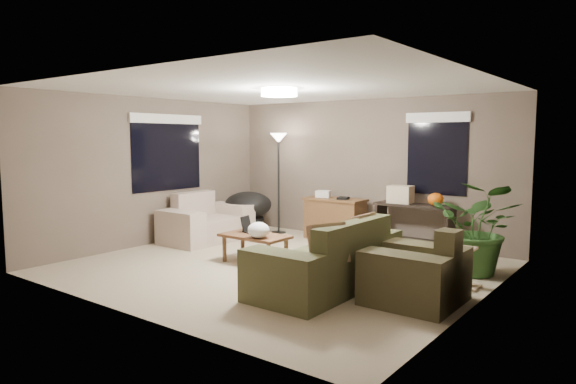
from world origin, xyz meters
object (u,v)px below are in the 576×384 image
Objects in this scene: loveseat at (206,224)px; armchair at (417,276)px; main_sofa at (331,264)px; console_table at (414,223)px; papasan_chair at (248,209)px; desk at (335,219)px; cat_scratching_post at (466,270)px; floor_lamp at (279,150)px; houseplant at (479,238)px; coffee_table at (255,239)px.

loveseat is 4.51m from armchair.
console_table is (-0.07, 2.64, 0.14)m from main_sofa.
desk is at bearing 14.73° from papasan_chair.
armchair is 2.00× the size of cat_scratching_post.
armchair is 0.52× the size of floor_lamp.
houseplant is 2.52× the size of cat_scratching_post.
main_sofa is at bearing -59.07° from desk.
floor_lamp reaches higher than armchair.
floor_lamp is 4.53m from cat_scratching_post.
armchair is at bearing -31.94° from floor_lamp.
papasan_chair is 0.80× the size of houseplant.
papasan_chair reaches higher than desk.
desk reaches higher than cat_scratching_post.
main_sofa is 2.65m from console_table.
main_sofa is 2.19× the size of papasan_chair.
main_sofa is at bearing -142.31° from cat_scratching_post.
main_sofa is at bearing -18.57° from loveseat.
cat_scratching_post is (0.06, -0.69, -0.28)m from houseplant.
main_sofa and armchair have the same top height.
floor_lamp is 1.52× the size of houseplant.
papasan_chair reaches higher than coffee_table.
houseplant reaches higher than cat_scratching_post.
armchair is 1.00× the size of papasan_chair.
floor_lamp is (-2.75, 2.48, 1.30)m from main_sofa.
coffee_table is (1.79, -0.74, 0.06)m from loveseat.
coffee_table is 0.52× the size of floor_lamp.
desk is 1.47m from console_table.
papasan_chair is at bearing -165.27° from desk.
coffee_table is at bearing -154.79° from houseplant.
main_sofa reaches higher than cat_scratching_post.
coffee_table is 2.18m from desk.
armchair is at bearing -66.07° from console_table.
houseplant is at bearing 94.78° from cat_scratching_post.
coffee_table is 0.91× the size of desk.
floor_lamp is at bearing 148.06° from armchair.
papasan_chair is 4.66m from cat_scratching_post.
loveseat reaches higher than desk.
coffee_table is 0.77× the size of console_table.
armchair is 1.00× the size of coffee_table.
papasan_chair is 0.52× the size of floor_lamp.
console_table is 2.92m from floor_lamp.
main_sofa is at bearing -33.44° from papasan_chair.
loveseat reaches higher than coffee_table.
desk is at bearing 89.79° from coffee_table.
floor_lamp is at bearing 66.54° from loveseat.
loveseat is 2.31m from desk.
houseplant is (4.47, -0.42, 0.03)m from papasan_chair.
desk is 2.20× the size of cat_scratching_post.
cat_scratching_post is (1.38, -1.63, -0.22)m from console_table.
cat_scratching_post is (2.84, -1.55, -0.16)m from desk.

